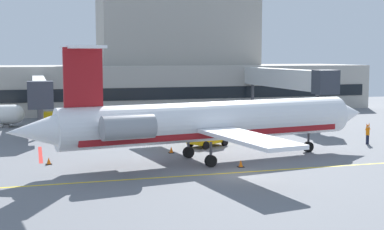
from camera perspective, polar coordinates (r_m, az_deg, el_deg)
The scene contains 11 objects.
ground at distance 37.75m, azimuth 4.89°, elevation -6.39°, with size 120.00×120.00×0.11m.
terminal_building at distance 85.77m, azimuth -2.29°, elevation 5.17°, with size 62.33×16.80×19.07m.
jet_bridge_west at distance 62.98m, azimuth -15.81°, elevation 2.56°, with size 2.40×21.37×5.78m.
jet_bridge_east at distance 69.30m, azimuth 9.86°, elevation 3.75°, with size 2.40×22.89×6.68m.
regional_jet at distance 41.85m, azimuth 1.63°, elevation -0.72°, with size 30.31×22.04×8.89m.
baggage_tug at distance 49.55m, azimuth 1.98°, elevation -2.08°, with size 4.10×3.47×2.29m.
pushback_tractor at distance 63.94m, azimuth -14.70°, elevation -0.54°, with size 1.98×3.60×1.91m.
marshaller at distance 53.05m, azimuth 18.02°, elevation -1.87°, with size 0.79×0.43×1.94m.
safety_cone_alpha at distance 40.32m, azimuth 5.16°, elevation -5.15°, with size 0.47×0.47×0.55m.
safety_cone_bravo at distance 42.54m, azimuth -14.86°, elevation -4.73°, with size 0.47×0.47×0.55m.
safety_cone_charlie at distance 46.01m, azimuth -2.19°, elevation -3.71°, with size 0.47×0.47×0.55m.
Camera 1 is at (-13.43, -34.31, 8.18)m, focal length 50.61 mm.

